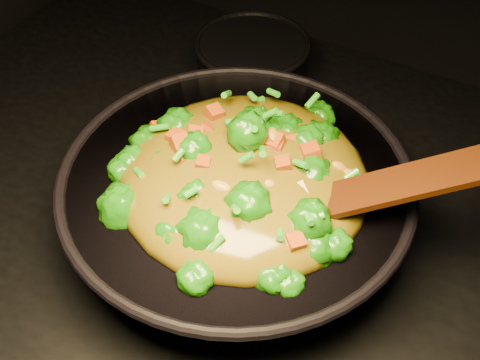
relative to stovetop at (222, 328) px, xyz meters
The scene contains 5 objects.
stovetop is the anchor object (origin of this frame).
wok 0.53m from the stovetop, 43.24° to the right, with size 0.45×0.45×0.13m, color black, non-canonical shape.
stir_fry 0.64m from the stovetop, 40.35° to the right, with size 0.32×0.32×0.11m, color #186006, non-canonical shape.
spatula 0.69m from the stovetop, 13.60° to the right, with size 0.34×0.05×0.01m, color #361105.
back_pot 0.56m from the stovetop, 105.02° to the left, with size 0.19×0.19×0.11m, color black.
Camera 1 is at (0.35, -0.54, 1.60)m, focal length 45.00 mm.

